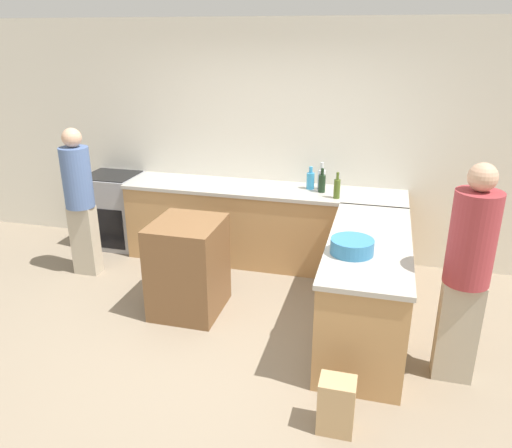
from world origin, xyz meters
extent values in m
plane|color=gray|center=(0.00, 0.00, 0.00)|extent=(14.00, 14.00, 0.00)
cube|color=silver|center=(0.00, 2.06, 1.35)|extent=(8.00, 0.06, 2.70)
cube|color=tan|center=(0.00, 1.71, 0.43)|extent=(3.15, 0.64, 0.86)
cube|color=#ADA89E|center=(0.00, 1.71, 0.88)|extent=(3.18, 0.67, 0.04)
cube|color=tan|center=(1.25, 0.47, 0.43)|extent=(0.66, 1.84, 0.86)
cube|color=#ADA89E|center=(1.25, 0.47, 0.88)|extent=(0.69, 1.87, 0.04)
cube|color=#99999E|center=(-1.92, 1.74, 0.45)|extent=(0.65, 0.59, 0.90)
cube|color=black|center=(-1.92, 1.44, 0.32)|extent=(0.54, 0.01, 0.50)
cube|color=black|center=(-1.92, 1.74, 0.91)|extent=(0.59, 0.54, 0.01)
cube|color=brown|center=(-0.41, 0.45, 0.45)|extent=(0.62, 0.69, 0.91)
cylinder|color=teal|center=(1.12, 0.15, 0.96)|extent=(0.34, 0.34, 0.12)
cylinder|color=#338CBF|center=(0.53, 1.80, 0.99)|extent=(0.09, 0.09, 0.18)
cylinder|color=#338CBF|center=(0.53, 1.80, 1.12)|extent=(0.04, 0.04, 0.07)
cylinder|color=silver|center=(0.65, 1.82, 1.01)|extent=(0.08, 0.08, 0.22)
cylinder|color=silver|center=(0.65, 1.82, 1.16)|extent=(0.04, 0.04, 0.09)
cylinder|color=black|center=(0.67, 1.72, 1.00)|extent=(0.08, 0.08, 0.19)
cylinder|color=black|center=(0.67, 1.72, 1.13)|extent=(0.04, 0.04, 0.07)
cylinder|color=#475B1E|center=(0.85, 1.54, 1.00)|extent=(0.07, 0.07, 0.20)
cylinder|color=#475B1E|center=(0.85, 1.54, 1.14)|extent=(0.03, 0.03, 0.08)
cube|color=#ADA38E|center=(-1.82, 0.91, 0.39)|extent=(0.27, 0.17, 0.78)
cylinder|color=#4C6699|center=(-1.82, 0.91, 1.11)|extent=(0.30, 0.30, 0.65)
sphere|color=tan|center=(-1.82, 0.91, 1.53)|extent=(0.20, 0.20, 0.20)
cube|color=#ADA38E|center=(1.96, 0.01, 0.41)|extent=(0.29, 0.18, 0.83)
cylinder|color=#993338|center=(1.96, 0.01, 1.17)|extent=(0.33, 0.33, 0.69)
sphere|color=tan|center=(1.96, 0.01, 1.62)|extent=(0.20, 0.20, 0.20)
cube|color=tan|center=(1.14, -0.79, 0.20)|extent=(0.24, 0.19, 0.40)
camera|label=1|loc=(1.30, -3.53, 2.53)|focal=35.00mm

